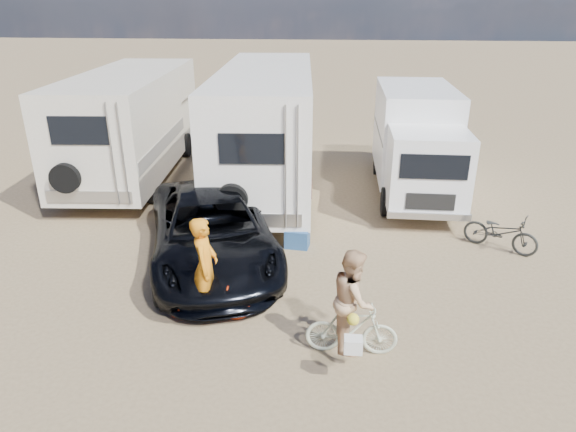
# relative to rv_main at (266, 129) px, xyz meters

# --- Properties ---
(ground) EXTENTS (140.00, 140.00, 0.00)m
(ground) POSITION_rel_rv_main_xyz_m (0.39, -7.07, -1.85)
(ground) COLOR #8E7655
(ground) RESTS_ON ground
(rv_main) EXTENTS (3.26, 9.49, 3.69)m
(rv_main) POSITION_rel_rv_main_xyz_m (0.00, 0.00, 0.00)
(rv_main) COLOR silver
(rv_main) RESTS_ON ground
(rv_left) EXTENTS (3.24, 8.25, 3.46)m
(rv_left) POSITION_rel_rv_main_xyz_m (-4.58, 0.46, -0.12)
(rv_left) COLOR #EFEBCC
(rv_left) RESTS_ON ground
(box_truck) EXTENTS (2.28, 6.13, 3.15)m
(box_truck) POSITION_rel_rv_main_xyz_m (4.63, -0.44, -0.27)
(box_truck) COLOR white
(box_truck) RESTS_ON ground
(dark_suv) EXTENTS (4.26, 6.27, 1.60)m
(dark_suv) POSITION_rel_rv_main_xyz_m (-0.59, -5.39, -1.05)
(dark_suv) COLOR black
(dark_suv) RESTS_ON ground
(bike_man) EXTENTS (1.63, 0.66, 0.84)m
(bike_man) POSITION_rel_rv_main_xyz_m (-0.16, -7.73, -1.43)
(bike_man) COLOR red
(bike_man) RESTS_ON ground
(bike_woman) EXTENTS (1.58, 0.47, 0.95)m
(bike_woman) POSITION_rel_rv_main_xyz_m (2.51, -8.51, -1.37)
(bike_woman) COLOR beige
(bike_woman) RESTS_ON ground
(rider_man) EXTENTS (0.51, 0.73, 1.93)m
(rider_man) POSITION_rel_rv_main_xyz_m (-0.16, -7.73, -0.88)
(rider_man) COLOR orange
(rider_man) RESTS_ON ground
(rider_woman) EXTENTS (0.69, 0.88, 1.80)m
(rider_woman) POSITION_rel_rv_main_xyz_m (2.51, -8.51, -0.95)
(rider_woman) COLOR tan
(rider_woman) RESTS_ON ground
(bike_parked) EXTENTS (1.82, 1.44, 0.92)m
(bike_parked) POSITION_rel_rv_main_xyz_m (6.21, -4.20, -1.39)
(bike_parked) COLOR #232523
(bike_parked) RESTS_ON ground
(cooler) EXTENTS (0.62, 0.48, 0.46)m
(cooler) POSITION_rel_rv_main_xyz_m (1.30, -4.48, -1.62)
(cooler) COLOR #284F84
(cooler) RESTS_ON ground
(crate) EXTENTS (0.52, 0.52, 0.35)m
(crate) POSITION_rel_rv_main_xyz_m (-0.11, -4.87, -1.67)
(crate) COLOR #976D54
(crate) RESTS_ON ground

